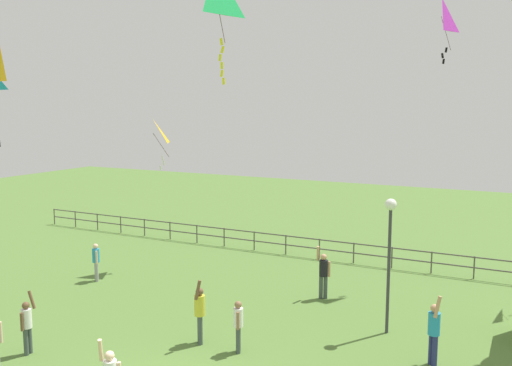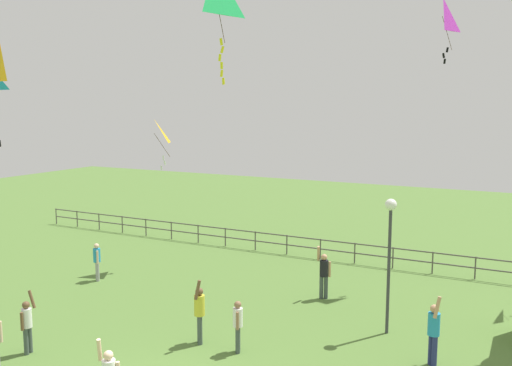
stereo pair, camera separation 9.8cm
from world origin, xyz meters
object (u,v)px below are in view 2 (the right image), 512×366
lamppost (390,236)px  person_4 (238,323)px  person_7 (199,311)px  kite_4 (0,64)px  kite_1 (443,18)px  person_0 (27,323)px  kite_0 (154,134)px  person_5 (97,259)px  person_3 (324,272)px  person_2 (434,330)px

lamppost → person_4: 5.29m
person_7 → kite_4: (-5.78, -1.78, 7.26)m
kite_1 → kite_4: kite_1 is taller
person_0 → kite_0: bearing=103.6°
kite_0 → person_7: bearing=-44.4°
person_0 → kite_1: size_ratio=0.72×
person_5 → person_4: bearing=-21.0°
person_3 → person_7: bearing=-109.7°
lamppost → person_7: (-4.78, -3.31, -2.10)m
person_2 → person_3: size_ratio=1.03×
kite_0 → lamppost: bearing=-13.8°
person_3 → person_7: size_ratio=0.98×
kite_0 → kite_1: size_ratio=0.85×
person_2 → kite_1: (-1.46, 8.34, 9.45)m
kite_0 → kite_4: 8.16m
person_4 → person_7: bearing=179.6°
lamppost → person_4: lamppost is taller
person_7 → kite_4: bearing=-162.9°
kite_0 → person_2: bearing=-19.0°
person_4 → kite_1: kite_1 is taller
person_3 → kite_1: kite_1 is taller
person_4 → person_5: 8.89m
person_2 → person_5: (-13.43, 1.50, -0.13)m
person_4 → person_2: bearing=18.2°
kite_1 → person_5: bearing=-150.2°
lamppost → person_2: lamppost is taller
person_2 → kite_4: kite_4 is taller
person_4 → kite_4: 10.40m
person_0 → person_2: size_ratio=0.89×
person_3 → kite_4: bearing=-137.1°
lamppost → person_2: bearing=-44.7°
person_2 → person_3: 5.84m
person_2 → person_7: bearing=-165.4°
person_5 → person_7: size_ratio=0.77×
person_2 → kite_4: size_ratio=0.63×
kite_1 → lamppost: bearing=-91.6°
person_2 → person_4: bearing=-161.8°
person_3 → person_4: person_3 is taller
person_0 → kite_4: (-1.80, 1.05, 7.36)m
person_5 → person_3: bearing=13.9°
person_5 → kite_1: size_ratio=0.61×
person_0 → person_4: 6.00m
kite_1 → person_3: bearing=-123.3°
person_0 → person_4: bearing=28.1°
person_7 → kite_4: size_ratio=0.62×
person_2 → kite_1: kite_1 is taller
lamppost → kite_4: (-10.56, -5.09, 5.17)m
person_3 → person_5: size_ratio=1.28×
kite_4 → lamppost: bearing=25.7°
person_2 → kite_0: bearing=161.0°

